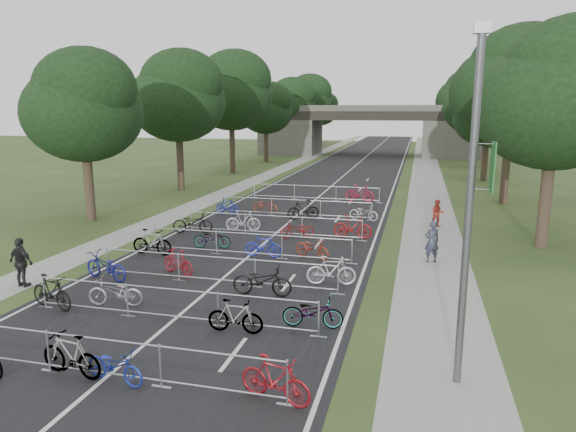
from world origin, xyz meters
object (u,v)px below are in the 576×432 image
at_px(lamppost, 471,207).
at_px(pedestrian_b, 438,214).
at_px(pedestrian_c, 21,263).
at_px(bike_1, 71,355).
at_px(pedestrian_a, 432,242).
at_px(bike_2, 115,366).
at_px(overpass_bridge, 369,130).

xyz_separation_m(lamppost, pedestrian_b, (-0.02, 17.18, -3.51)).
relative_size(pedestrian_b, pedestrian_c, 0.83).
bearing_deg(pedestrian_c, bike_1, 148.35).
bearing_deg(pedestrian_a, bike_2, 35.67).
bearing_deg(overpass_bridge, bike_1, -90.74).
bearing_deg(pedestrian_c, pedestrian_a, -145.19).
bearing_deg(lamppost, bike_1, -167.36).
bearing_deg(pedestrian_c, overpass_bridge, -87.07).
bearing_deg(bike_2, pedestrian_c, 64.74).
xyz_separation_m(bike_1, bike_2, (1.21, -0.02, -0.11)).
height_order(lamppost, bike_1, lamppost).
relative_size(pedestrian_a, pedestrian_b, 1.18).
height_order(overpass_bridge, pedestrian_a, overpass_bridge).
distance_m(bike_2, pedestrian_c, 8.88).
bearing_deg(bike_2, lamppost, -64.64).
xyz_separation_m(overpass_bridge, bike_2, (0.37, -65.07, -3.09)).
xyz_separation_m(pedestrian_a, pedestrian_b, (0.45, 7.07, -0.14)).
distance_m(overpass_bridge, bike_2, 65.15).
distance_m(bike_1, pedestrian_a, 14.96).
height_order(bike_2, pedestrian_c, pedestrian_c).
bearing_deg(pedestrian_b, pedestrian_c, -141.29).
bearing_deg(overpass_bridge, lamppost, -82.47).
bearing_deg(overpass_bridge, pedestrian_a, -81.54).
relative_size(bike_2, pedestrian_c, 0.91).
xyz_separation_m(pedestrian_a, pedestrian_c, (-14.66, -6.97, 0.02)).
height_order(pedestrian_a, pedestrian_c, pedestrian_c).
bearing_deg(pedestrian_a, pedestrian_b, -116.35).
bearing_deg(bike_1, pedestrian_b, 163.02).
xyz_separation_m(bike_1, pedestrian_a, (8.70, 12.16, 0.35)).
bearing_deg(pedestrian_c, lamppost, 177.69).
bearing_deg(bike_2, bike_1, 99.85).
xyz_separation_m(lamppost, bike_1, (-9.17, -2.06, -3.73)).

